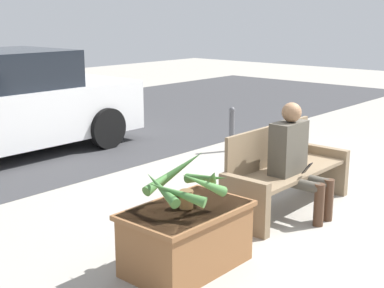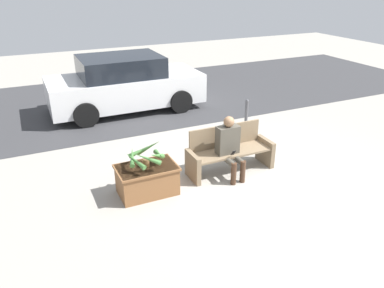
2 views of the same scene
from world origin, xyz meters
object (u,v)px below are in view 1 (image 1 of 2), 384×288
at_px(bench, 284,172).
at_px(bollard_post, 232,128).
at_px(planter_box, 186,236).
at_px(person_seated, 295,155).
at_px(potted_plant, 186,182).

distance_m(bench, bollard_post, 2.56).
height_order(planter_box, bollard_post, bollard_post).
distance_m(bench, person_seated, 0.33).
relative_size(bench, person_seated, 1.45).
xyz_separation_m(potted_plant, bollard_post, (3.41, 2.12, -0.39)).
xyz_separation_m(bench, planter_box, (-1.76, -0.16, -0.13)).
xyz_separation_m(planter_box, potted_plant, (0.00, -0.00, 0.47)).
height_order(bench, planter_box, bench).
distance_m(person_seated, potted_plant, 1.65).
distance_m(person_seated, bollard_post, 2.79).
height_order(bench, bollard_post, bench).
bearing_deg(bench, potted_plant, -174.82).
distance_m(bench, planter_box, 1.77).
bearing_deg(planter_box, bench, 5.16).
height_order(person_seated, potted_plant, person_seated).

